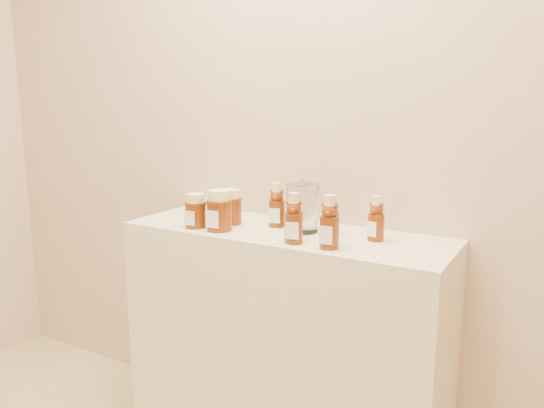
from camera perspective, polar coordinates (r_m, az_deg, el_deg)
The scene contains 11 objects.
wall_back at distance 2.03m, azimuth 4.18°, elevation 10.73°, with size 3.50×0.02×2.70m, color tan.
display_table at distance 2.07m, azimuth 1.28°, elevation -15.04°, with size 1.20×0.40×0.90m, color beige.
bear_bottle_back_left at distance 1.96m, azimuth 0.51°, elevation 0.22°, with size 0.06×0.06×0.19m, color #551E06, non-canonical shape.
bear_bottle_back_mid at distance 1.85m, azimuth 6.46°, elevation -0.97°, with size 0.05×0.05×0.16m, color #551E06, non-canonical shape.
bear_bottle_back_right at distance 1.80m, azimuth 11.17°, elevation -1.20°, with size 0.06×0.06×0.17m, color #551E06, non-canonical shape.
bear_bottle_front_left at distance 1.74m, azimuth 2.36°, elevation -1.16°, with size 0.06×0.06×0.19m, color #551E06, non-canonical shape.
bear_bottle_front_right at distance 1.68m, azimuth 6.22°, elevation -1.54°, with size 0.07×0.07×0.20m, color #551E06, non-canonical shape.
honey_jar_left at distance 1.97m, azimuth -8.22°, elevation -0.71°, with size 0.08×0.08×0.13m, color #551E06, non-canonical shape.
honey_jar_back at distance 2.01m, azimuth -4.44°, elevation -0.30°, with size 0.08×0.08×0.13m, color #551E06, non-canonical shape.
honey_jar_front at distance 1.91m, azimuth -5.68°, elevation -0.69°, with size 0.09×0.09×0.15m, color #551E06, non-canonical shape.
glass_canister at distance 1.89m, azimuth 3.25°, elevation -0.22°, with size 0.12×0.12×0.19m, color white, non-canonical shape.
Camera 1 is at (0.90, -0.07, 1.37)m, focal length 35.00 mm.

